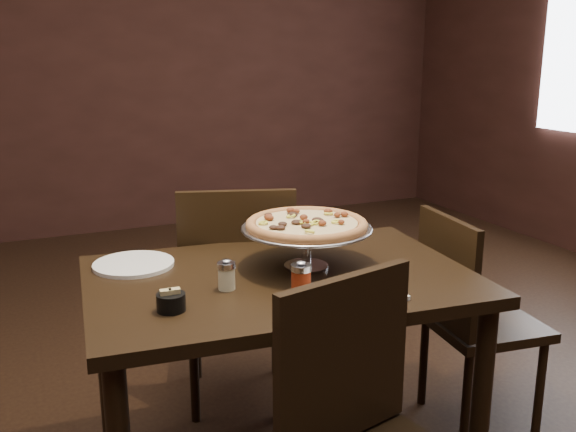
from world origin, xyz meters
name	(u,v)px	position (x,y,z in m)	size (l,w,h in m)	color
room	(312,76)	(0.06, 0.03, 1.40)	(6.04, 7.04, 2.84)	black
dining_table	(280,304)	(-0.09, -0.08, 0.67)	(1.31, 0.94, 0.77)	black
pizza_stand	(307,225)	(0.02, -0.04, 0.92)	(0.44, 0.44, 0.18)	silver
parmesan_shaker	(227,275)	(-0.30, -0.13, 0.82)	(0.06, 0.06, 0.10)	beige
pepper_flake_shaker	(301,279)	(-0.11, -0.27, 0.82)	(0.06, 0.06, 0.11)	maroon
packet_caddy	(171,301)	(-0.49, -0.22, 0.80)	(0.08, 0.08, 0.06)	black
napkin_stack	(380,296)	(0.09, -0.38, 0.78)	(0.13, 0.13, 0.01)	white
plate_left	(134,264)	(-0.51, 0.21, 0.78)	(0.27, 0.27, 0.01)	white
plate_near	(363,305)	(0.01, -0.42, 0.78)	(0.24, 0.24, 0.01)	white
serving_spatula	(342,229)	(0.11, -0.12, 0.92)	(0.16, 0.16, 0.02)	silver
chair_far	(237,289)	(-0.06, 0.46, 0.53)	(0.57, 0.57, 0.97)	black
chair_side	(469,312)	(0.74, -0.03, 0.48)	(0.46, 0.46, 0.88)	black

